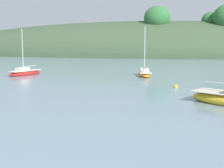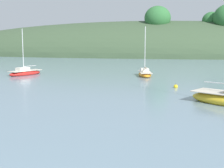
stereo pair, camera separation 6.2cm
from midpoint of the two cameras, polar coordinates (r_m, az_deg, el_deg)
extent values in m
ellipsoid|color=#384C33|center=(100.75, 7.08, 5.07)|extent=(150.00, 36.00, 21.09)
ellipsoid|color=#2D6633|center=(94.19, 8.11, 11.54)|extent=(7.48, 6.80, 6.80)
ellipsoid|color=#2D6633|center=(98.05, 17.34, 10.68)|extent=(5.59, 5.08, 5.08)
ellipsoid|color=orange|center=(45.39, 5.89, 1.70)|extent=(2.58, 5.22, 0.80)
cube|color=beige|center=(45.35, 5.90, 2.15)|extent=(2.37, 4.80, 0.06)
cube|color=silver|center=(45.72, 5.85, 2.50)|extent=(1.38, 1.77, 0.48)
cylinder|color=silver|center=(45.38, 5.92, 6.15)|extent=(0.09, 0.09, 6.31)
cylinder|color=silver|center=(44.50, 6.03, 2.81)|extent=(0.45, 2.08, 0.07)
ellipsoid|color=tan|center=(44.49, 6.03, 2.87)|extent=(0.56, 2.02, 0.20)
cylinder|color=silver|center=(27.54, 19.15, 0.10)|extent=(2.75, 1.79, 0.07)
ellipsoid|color=red|center=(48.17, -15.11, 1.85)|extent=(4.02, 5.59, 0.85)
cube|color=beige|center=(48.13, -15.12, 2.30)|extent=(3.70, 5.14, 0.06)
cube|color=silver|center=(47.84, -15.54, 2.56)|extent=(1.82, 2.06, 0.50)
cylinder|color=silver|center=(47.77, -15.51, 5.86)|extent=(0.09, 0.09, 6.00)
cylinder|color=silver|center=(48.60, -14.36, 3.12)|extent=(1.07, 2.04, 0.07)
sphere|color=yellow|center=(35.20, 11.30, -0.44)|extent=(0.44, 0.44, 0.44)
cylinder|color=black|center=(35.16, 11.31, 0.00)|extent=(0.04, 0.04, 0.10)
camera|label=1|loc=(0.03, -89.94, 0.01)|focal=51.49mm
camera|label=2|loc=(0.03, 90.06, -0.01)|focal=51.49mm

